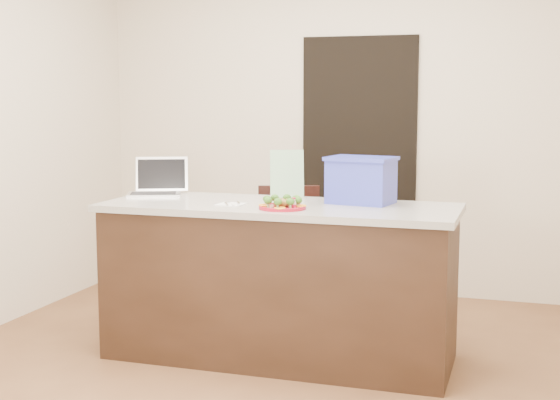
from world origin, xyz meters
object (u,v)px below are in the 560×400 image
(plate, at_px, (282,207))
(napkin, at_px, (231,204))
(laptop, at_px, (158,184))
(chair, at_px, (284,247))
(island, at_px, (279,281))
(yogurt_bottle, at_px, (293,205))
(blue_box, at_px, (361,180))

(plate, xyz_separation_m, napkin, (-0.33, 0.06, -0.01))
(laptop, distance_m, chair, 0.95)
(island, distance_m, yogurt_bottle, 0.54)
(blue_box, bearing_deg, chair, 151.67)
(island, relative_size, yogurt_bottle, 30.20)
(blue_box, bearing_deg, yogurt_bottle, -118.66)
(island, bearing_deg, plate, -66.98)
(plate, distance_m, laptop, 1.02)
(napkin, height_order, chair, chair)
(chair, bearing_deg, napkin, -113.07)
(island, relative_size, napkin, 14.25)
(napkin, relative_size, yogurt_bottle, 2.12)
(island, xyz_separation_m, chair, (-0.18, 0.66, 0.07))
(plate, bearing_deg, yogurt_bottle, -14.29)
(island, distance_m, plate, 0.51)
(laptop, bearing_deg, island, -35.70)
(plate, xyz_separation_m, blue_box, (0.37, 0.36, 0.13))
(plate, height_order, laptop, laptop)
(plate, distance_m, chair, 0.97)
(yogurt_bottle, bearing_deg, napkin, 168.54)
(plate, relative_size, napkin, 1.82)
(island, xyz_separation_m, yogurt_bottle, (0.15, -0.20, 0.49))
(napkin, bearing_deg, blue_box, 22.77)
(blue_box, relative_size, chair, 0.44)
(blue_box, bearing_deg, laptop, -170.92)
(yogurt_bottle, distance_m, laptop, 1.09)
(plate, bearing_deg, laptop, 158.47)
(plate, distance_m, napkin, 0.34)
(napkin, height_order, laptop, laptop)
(chair, bearing_deg, blue_box, -55.40)
(yogurt_bottle, bearing_deg, island, 126.34)
(napkin, xyz_separation_m, blue_box, (0.70, 0.29, 0.13))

